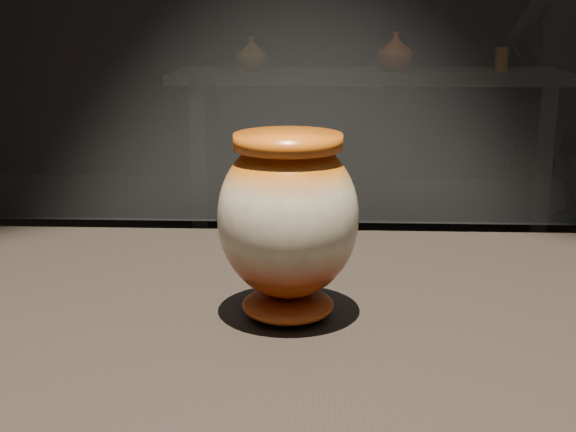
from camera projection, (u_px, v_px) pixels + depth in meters
The scene contains 6 objects.
main_vase at pixel (288, 219), 0.84m from camera, with size 0.20×0.20×0.20m.
back_shelf at pixel (368, 122), 4.14m from camera, with size 2.00×0.60×0.90m.
back_vase_left at pixel (252, 54), 4.05m from camera, with size 0.16×0.16×0.17m, color #905F15.
back_vase_mid at pixel (395, 52), 4.04m from camera, with size 0.19×0.19×0.19m, color maroon.
back_vase_right at pixel (501, 59), 4.04m from camera, with size 0.07×0.07×0.12m, color #905F15.
visitor at pixel (554, 82), 4.40m from camera, with size 0.59×0.39×1.63m, color black.
Camera 1 is at (-0.03, -0.76, 1.23)m, focal length 50.00 mm.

